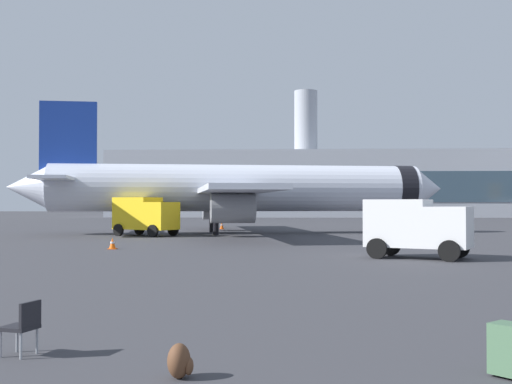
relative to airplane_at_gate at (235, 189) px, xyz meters
The scene contains 8 objects.
airplane_at_gate is the anchor object (origin of this frame).
service_truck 8.11m from the airplane_at_gate, 145.13° to the right, with size 5.26×4.28×2.90m.
cargo_van 25.38m from the airplane_at_gate, 67.14° to the right, with size 4.83×3.81×2.60m.
safety_cone_near 19.27m from the airplane_at_gate, 105.63° to the right, with size 0.44×0.44×0.61m.
safety_cone_mid 9.37m from the airplane_at_gate, 102.95° to the left, with size 0.44×0.44×0.69m.
traveller_backpack 42.97m from the airplane_at_gate, 86.55° to the right, with size 0.36×0.40×0.48m.
gate_chair 41.72m from the airplane_at_gate, 90.15° to the right, with size 0.59×0.59×0.86m.
terminal_building 72.22m from the airplane_at_gate, 74.11° to the left, with size 96.24×19.84×24.05m.
Camera 1 is at (-0.12, -2.43, 2.39)m, focal length 44.36 mm.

